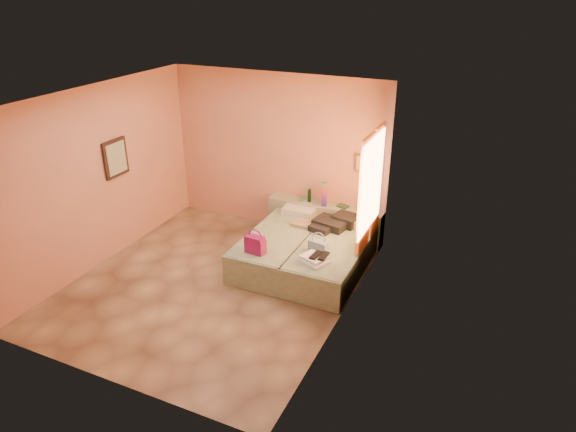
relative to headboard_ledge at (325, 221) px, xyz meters
The scene contains 16 objects.
ground 2.34m from the headboard_ledge, 114.90° to the right, with size 4.50×4.50×0.00m, color tan.
room_walls 2.25m from the headboard_ledge, 116.65° to the right, with size 4.02×4.51×2.81m.
headboard_ledge is the anchor object (origin of this frame).
bed_left 1.12m from the headboard_ledge, 109.65° to the right, with size 0.90×2.00×0.50m, color #9CB894.
bed_right 1.18m from the headboard_ledge, 63.43° to the right, with size 0.90×2.00×0.50m, color #9CB894.
water_bottle 0.53m from the headboard_ledge, behind, with size 0.06×0.06×0.23m, color #133518.
rainbow_box 0.54m from the headboard_ledge, 92.83° to the right, with size 0.09×0.09×0.42m, color #94125F.
small_dish 0.54m from the headboard_ledge, behind, with size 0.14×0.14×0.03m, color #498758.
green_book 0.46m from the headboard_ledge, ahead, with size 0.19×0.14×0.03m, color #284B34.
flower_vase 0.86m from the headboard_ledge, ahead, with size 0.19×0.19×0.25m, color white.
magenta_handbag 1.85m from the headboard_ledge, 103.75° to the right, with size 0.29×0.16×0.27m, color #94125F.
khaki_garment 0.68m from the headboard_ledge, 101.52° to the right, with size 0.35×0.28×0.06m, color tan.
clothes_pile 0.66m from the headboard_ledge, 55.99° to the right, with size 0.57×0.57×0.17m, color black.
blue_handbag 1.47m from the headboard_ledge, 73.38° to the right, with size 0.29×0.13×0.19m, color #466EA8.
towel_stack 1.77m from the headboard_ledge, 74.18° to the right, with size 0.35×0.30×0.10m, color white.
sandal_pair 1.77m from the headboard_ledge, 71.96° to the right, with size 0.19×0.25×0.03m, color black.
Camera 1 is at (3.73, -5.53, 4.22)m, focal length 32.00 mm.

